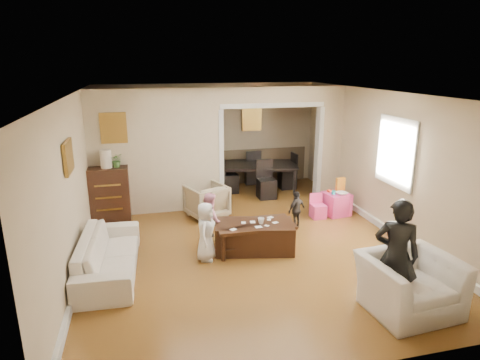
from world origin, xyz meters
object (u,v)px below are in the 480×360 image
object	(u,v)px
armchair_front	(409,284)
adult_person	(396,256)
dresser	(109,194)
dining_table	(259,177)
child_kneel_b	(210,220)
table_lamp	(106,159)
sofa	(109,254)
coffee_table	(254,237)
cyan_cup	(334,192)
armchair_back	(207,201)
child_toddler	(296,210)
child_kneel_a	(206,232)
coffee_cup	(261,221)
play_table	(336,204)

from	to	relation	value
armchair_front	adult_person	world-z (taller)	adult_person
dresser	dining_table	size ratio (longest dim) A/B	0.58
child_kneel_b	table_lamp	bearing A→B (deg)	37.54
sofa	dresser	distance (m)	2.30
armchair_front	dresser	world-z (taller)	dresser
adult_person	coffee_table	bearing A→B (deg)	-28.77
cyan_cup	armchair_front	bearing A→B (deg)	-99.83
armchair_back	armchair_front	distance (m)	4.39
dresser	child_kneel_b	distance (m)	2.48
armchair_back	coffee_table	world-z (taller)	armchair_back
armchair_back	child_toddler	xyz separation A→B (m)	(1.58, -1.00, 0.03)
child_toddler	coffee_table	bearing A→B (deg)	8.05
table_lamp	armchair_front	bearing A→B (deg)	-47.15
table_lamp	armchair_back	bearing A→B (deg)	-8.83
child_kneel_b	child_kneel_a	bearing A→B (deg)	154.08
armchair_back	dining_table	xyz separation A→B (m)	(1.57, 1.53, -0.01)
adult_person	armchair_front	bearing A→B (deg)	-166.26
sofa	child_toddler	distance (m)	3.54
dining_table	child_toddler	bearing A→B (deg)	-75.70
sofa	coffee_cup	world-z (taller)	sofa
coffee_table	dining_table	bearing A→B (deg)	72.51
armchair_front	coffee_cup	xyz separation A→B (m)	(-1.36, 2.11, 0.18)
cyan_cup	child_kneel_b	world-z (taller)	child_kneel_b
coffee_cup	adult_person	world-z (taller)	adult_person
armchair_front	coffee_cup	size ratio (longest dim) A/B	10.19
cyan_cup	child_toddler	xyz separation A→B (m)	(-0.99, -0.45, -0.13)
dining_table	adult_person	bearing A→B (deg)	-73.71
child_toddler	sofa	bearing A→B (deg)	-11.43
armchair_back	child_kneel_b	world-z (taller)	child_kneel_b
adult_person	child_kneel_b	bearing A→B (deg)	-20.47
play_table	adult_person	xyz separation A→B (m)	(-0.88, -3.35, 0.52)
child_kneel_a	dining_table	bearing A→B (deg)	-6.26
armchair_back	play_table	world-z (taller)	armchair_back
coffee_table	play_table	xyz separation A→B (m)	(2.14, 1.25, -0.01)
child_kneel_a	coffee_table	bearing A→B (deg)	-57.48
table_lamp	child_toddler	size ratio (longest dim) A/B	0.48
armchair_back	dining_table	distance (m)	2.19
play_table	cyan_cup	bearing A→B (deg)	-153.43
cyan_cup	dining_table	distance (m)	2.32
dresser	adult_person	size ratio (longest dim) A/B	0.72
armchair_front	child_kneel_b	distance (m)	3.28
sofa	child_kneel_a	size ratio (longest dim) A/B	2.12
sofa	coffee_table	distance (m)	2.36
table_lamp	coffee_table	world-z (taller)	table_lamp
table_lamp	adult_person	size ratio (longest dim) A/B	0.24
play_table	dining_table	world-z (taller)	dining_table
cyan_cup	dining_table	bearing A→B (deg)	115.71
dining_table	armchair_back	bearing A→B (deg)	-121.75
armchair_back	cyan_cup	distance (m)	2.63
child_kneel_b	dining_table	bearing A→B (deg)	-37.67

